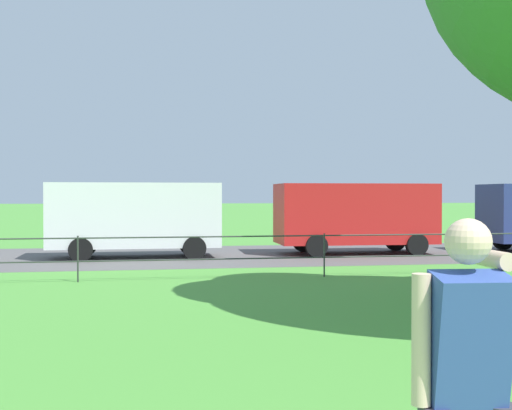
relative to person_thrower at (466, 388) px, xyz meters
name	(u,v)px	position (x,y,z in m)	size (l,w,h in m)	color
street_strip	(188,256)	(-0.16, 17.45, -0.95)	(80.00, 7.37, 0.01)	#565454
park_fence	(205,249)	(-0.16, 11.66, -0.28)	(38.48, 0.04, 1.00)	#333833
person_thrower	(466,388)	(0.00, 0.00, 0.00)	(0.57, 0.78, 1.77)	#383842
panel_van_far_left	(136,215)	(-1.74, 17.05, 0.31)	(5.02, 2.13, 2.24)	white
panel_van_left	(356,214)	(5.21, 17.27, 0.31)	(5.04, 2.19, 2.24)	red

